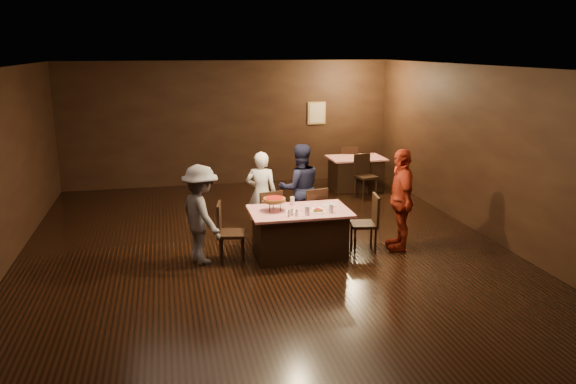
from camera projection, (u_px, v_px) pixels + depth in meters
The scene contains 22 objects.
room at pixel (265, 124), 8.79m from camera, with size 10.00×10.04×3.02m.
main_table at pixel (299, 233), 9.09m from camera, with size 1.60×1.00×0.77m, color #A60B17.
back_table at pixel (356, 173), 13.40m from camera, with size 1.30×0.90×0.77m, color #B00D0B.
chair_far_left at pixel (267, 216), 9.70m from camera, with size 0.42×0.42×0.95m, color black.
chair_far_right at pixel (311, 213), 9.86m from camera, with size 0.42×0.42×0.95m, color black.
chair_end_left at pixel (232, 232), 8.84m from camera, with size 0.42×0.42×0.95m, color black.
chair_end_right at pixel (364, 223), 9.30m from camera, with size 0.42×0.42×0.95m, color black.
chair_back_near at pixel (366, 176), 12.71m from camera, with size 0.42×0.42×0.95m, color black.
chair_back_far at pixel (348, 164), 13.94m from camera, with size 0.42×0.42×0.95m, color black.
diner_white_jacket at pixel (261, 194), 10.01m from camera, with size 0.56×0.37×1.53m, color white.
diner_navy_hoodie at pixel (300, 188), 10.19m from camera, with size 0.79×0.62×1.63m, color #191A34.
diner_grey_knit at pixel (201, 214), 8.72m from camera, with size 1.01×0.58×1.56m, color slate.
diner_red_shirt at pixel (401, 199), 9.31m from camera, with size 1.00×0.42×1.71m, color #A02B17.
pizza_stand at pixel (274, 200), 8.91m from camera, with size 0.38×0.38×0.22m.
plate_with_slice at pixel (317, 211), 8.87m from camera, with size 0.25×0.25×0.06m.
plate_empty at pixel (330, 205), 9.25m from camera, with size 0.25×0.25×0.01m, color white.
glass_front_left at pixel (307, 211), 8.71m from camera, with size 0.08×0.08×0.14m, color silver.
glass_front_right at pixel (331, 208), 8.84m from camera, with size 0.08×0.08×0.14m, color silver.
glass_back at pixel (292, 201), 9.25m from camera, with size 0.08×0.08×0.14m, color silver.
condiments at pixel (293, 213), 8.68m from camera, with size 0.17×0.10×0.09m.
napkin_center at pixel (318, 209), 9.06m from camera, with size 0.16×0.16×0.01m, color white.
napkin_left at pixel (291, 211), 8.92m from camera, with size 0.16×0.16×0.01m, color white.
Camera 1 is at (-1.54, -8.64, 3.31)m, focal length 35.00 mm.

